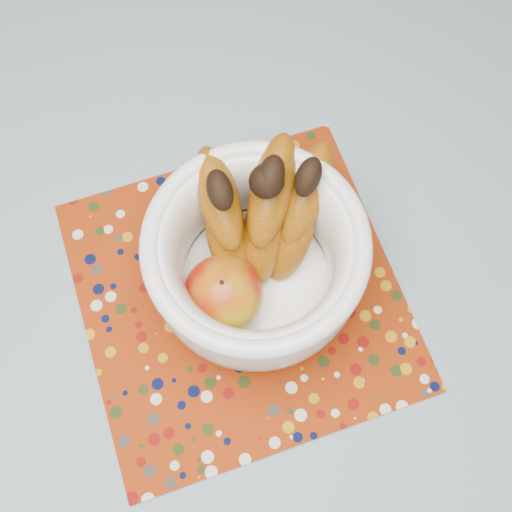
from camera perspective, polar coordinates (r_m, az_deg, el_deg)
name	(u,v)px	position (r m, az deg, el deg)	size (l,w,h in m)	color
table	(159,368)	(0.82, -9.23, -10.46)	(1.20, 1.20, 0.75)	brown
tablecloth	(149,356)	(0.74, -10.19, -9.38)	(1.32, 1.32, 0.01)	slate
placemat	(240,294)	(0.74, -1.56, -3.68)	(0.38, 0.38, 0.00)	maroon
fruit_bowl	(258,246)	(0.66, 0.20, 0.95)	(0.25, 0.26, 0.20)	white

